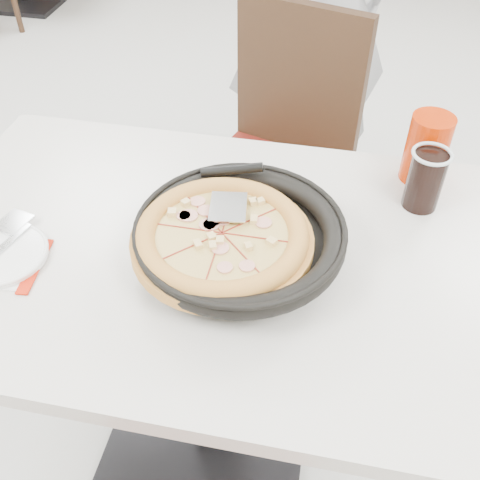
% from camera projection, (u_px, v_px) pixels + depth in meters
% --- Properties ---
extents(floor, '(7.00, 7.00, 0.00)m').
position_uv_depth(floor, '(269.00, 308.00, 2.00)').
color(floor, '#ADADA9').
rests_on(floor, ground).
extents(main_table, '(1.22, 0.84, 0.75)m').
position_uv_depth(main_table, '(206.00, 352.00, 1.41)').
color(main_table, beige).
rests_on(main_table, floor).
extents(chair_far, '(0.53, 0.53, 0.95)m').
position_uv_depth(chair_far, '(269.00, 174.00, 1.78)').
color(chair_far, black).
rests_on(chair_far, floor).
extents(trivet, '(0.14, 0.14, 0.04)m').
position_uv_depth(trivet, '(229.00, 237.00, 1.14)').
color(trivet, black).
rests_on(trivet, main_table).
extents(pizza_pan, '(0.35, 0.35, 0.01)m').
position_uv_depth(pizza_pan, '(240.00, 243.00, 1.09)').
color(pizza_pan, black).
rests_on(pizza_pan, trivet).
extents(pizza, '(0.36, 0.36, 0.02)m').
position_uv_depth(pizza, '(222.00, 241.00, 1.07)').
color(pizza, '#B9823C').
rests_on(pizza, pizza_pan).
extents(pizza_server, '(0.08, 0.10, 0.00)m').
position_uv_depth(pizza_server, '(228.00, 207.00, 1.09)').
color(pizza_server, silver).
rests_on(pizza_server, pizza).
extents(napkin, '(0.16, 0.16, 0.00)m').
position_uv_depth(napkin, '(0.00, 261.00, 1.11)').
color(napkin, white).
rests_on(napkin, main_table).
extents(side_plate, '(0.18, 0.18, 0.01)m').
position_uv_depth(side_plate, '(2.00, 255.00, 1.11)').
color(side_plate, white).
rests_on(side_plate, napkin).
extents(fork, '(0.05, 0.16, 0.00)m').
position_uv_depth(fork, '(2.00, 248.00, 1.12)').
color(fork, silver).
rests_on(fork, side_plate).
extents(cola_glass, '(0.08, 0.08, 0.13)m').
position_uv_depth(cola_glass, '(425.00, 181.00, 1.20)').
color(cola_glass, black).
rests_on(cola_glass, main_table).
extents(red_cup, '(0.10, 0.10, 0.16)m').
position_uv_depth(red_cup, '(426.00, 149.00, 1.26)').
color(red_cup, '#B62300').
rests_on(red_cup, main_table).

